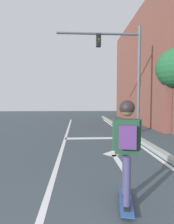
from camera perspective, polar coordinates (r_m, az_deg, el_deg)
lane_line_center at (r=6.77m, az=-7.76°, el=-11.18°), size 0.12×20.00×0.01m
lane_line_curbside at (r=7.17m, az=16.93°, el=-10.47°), size 0.12×20.00×0.01m
stop_bar at (r=8.46m, az=3.82°, el=-8.17°), size 3.10×0.40×0.01m
lane_arrow_stem at (r=5.35m, az=10.01°, el=-15.24°), size 0.16×1.40×0.01m
lane_arrow_head at (r=6.14m, az=8.16°, el=-12.73°), size 0.71×0.71×0.01m
curb_strip at (r=7.24m, az=18.83°, el=-9.82°), size 0.24×24.00×0.14m
skateboard at (r=3.39m, az=12.05°, el=-25.70°), size 0.37×0.89×0.08m
skater at (r=3.00m, az=12.33°, el=-7.98°), size 0.45×0.62×1.65m
traffic_signal_mast at (r=10.23m, az=10.90°, el=15.17°), size 4.45×0.34×5.69m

